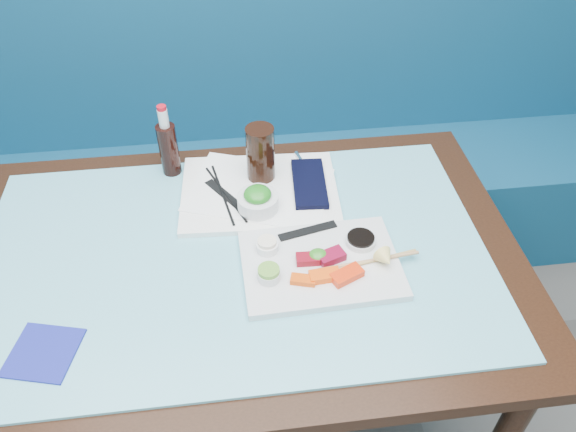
{
  "coord_description": "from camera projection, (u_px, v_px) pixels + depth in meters",
  "views": [
    {
      "loc": [
        0.01,
        0.51,
        1.74
      ],
      "look_at": [
        0.14,
        1.52,
        0.8
      ],
      "focal_mm": 35.0,
      "sensor_mm": 36.0,
      "label": 1
    }
  ],
  "objects": [
    {
      "name": "cola_bottle_cap",
      "position": [
        161.0,
        108.0,
        1.45
      ],
      "size": [
        0.03,
        0.03,
        0.01
      ],
      "primitive_type": "cylinder",
      "rotation": [
        0.0,
        0.0,
        0.42
      ],
      "color": "red",
      "rests_on": "cola_bottle_neck"
    },
    {
      "name": "salmon_mid",
      "position": [
        325.0,
        276.0,
        1.27
      ],
      "size": [
        0.07,
        0.04,
        0.02
      ],
      "primitive_type": "cube",
      "rotation": [
        0.0,
        0.0,
        0.08
      ],
      "color": "#FF4F0A",
      "rests_on": "sashimi_plate"
    },
    {
      "name": "ramekin_wasabi",
      "position": [
        269.0,
        275.0,
        1.26
      ],
      "size": [
        0.06,
        0.06,
        0.02
      ],
      "primitive_type": "cylinder",
      "rotation": [
        0.0,
        0.0,
        -0.21
      ],
      "color": "white",
      "rests_on": "sashimi_plate"
    },
    {
      "name": "dining_table",
      "position": [
        237.0,
        279.0,
        1.41
      ],
      "size": [
        1.4,
        0.9,
        0.75
      ],
      "color": "black",
      "rests_on": "ground"
    },
    {
      "name": "seaweed_bowl",
      "position": [
        258.0,
        202.0,
        1.43
      ],
      "size": [
        0.14,
        0.14,
        0.04
      ],
      "primitive_type": "cylinder",
      "rotation": [
        0.0,
        0.0,
        0.42
      ],
      "color": "silver",
      "rests_on": "serving_tray"
    },
    {
      "name": "fork",
      "position": [
        302.0,
        161.0,
        1.59
      ],
      "size": [
        0.03,
        0.09,
        0.01
      ],
      "primitive_type": "cylinder",
      "rotation": [
        1.57,
        0.0,
        0.23
      ],
      "color": "silver",
      "rests_on": "serving_tray"
    },
    {
      "name": "chopstick_sleeve",
      "position": [
        308.0,
        231.0,
        1.38
      ],
      "size": [
        0.15,
        0.06,
        0.0
      ],
      "primitive_type": "cube",
      "rotation": [
        0.0,
        0.0,
        0.23
      ],
      "color": "black",
      "rests_on": "sashimi_plate"
    },
    {
      "name": "lemon_wedge",
      "position": [
        386.0,
        259.0,
        1.28
      ],
      "size": [
        0.05,
        0.05,
        0.05
      ],
      "primitive_type": "cone",
      "rotation": [
        1.57,
        0.0,
        0.28
      ],
      "color": "#FFE278",
      "rests_on": "sashimi_plate"
    },
    {
      "name": "wooden_chopstick_b",
      "position": [
        373.0,
        261.0,
        1.3
      ],
      "size": [
        0.22,
        0.05,
        0.01
      ],
      "primitive_type": "cylinder",
      "rotation": [
        1.57,
        0.0,
        -1.38
      ],
      "color": "#A98C4F",
      "rests_on": "sashimi_plate"
    },
    {
      "name": "tuna_right",
      "position": [
        331.0,
        256.0,
        1.31
      ],
      "size": [
        0.07,
        0.06,
        0.02
      ],
      "primitive_type": "cube",
      "rotation": [
        0.0,
        0.0,
        0.35
      ],
      "color": "maroon",
      "rests_on": "sashimi_plate"
    },
    {
      "name": "ginger_fill",
      "position": [
        267.0,
        242.0,
        1.32
      ],
      "size": [
        0.06,
        0.06,
        0.01
      ],
      "primitive_type": "cylinder",
      "rotation": [
        0.0,
        0.0,
        0.3
      ],
      "color": "#F5E5C9",
      "rests_on": "ramekin_ginger"
    },
    {
      "name": "wasabi_fill",
      "position": [
        269.0,
        270.0,
        1.25
      ],
      "size": [
        0.05,
        0.05,
        0.01
      ],
      "primitive_type": "cylinder",
      "rotation": [
        0.0,
        0.0,
        -0.09
      ],
      "color": "#64A234",
      "rests_on": "ramekin_wasabi"
    },
    {
      "name": "cola_bottle_neck",
      "position": [
        163.0,
        118.0,
        1.47
      ],
      "size": [
        0.03,
        0.03,
        0.05
      ],
      "primitive_type": "cylinder",
      "rotation": [
        0.0,
        0.0,
        0.17
      ],
      "color": "silver",
      "rests_on": "cola_bottle_body"
    },
    {
      "name": "salmon_left",
      "position": [
        303.0,
        280.0,
        1.26
      ],
      "size": [
        0.06,
        0.04,
        0.01
      ],
      "primitive_type": "cube",
      "rotation": [
        0.0,
        0.0,
        -0.28
      ],
      "color": "#EA4B09",
      "rests_on": "sashimi_plate"
    },
    {
      "name": "cola_bottle_body",
      "position": [
        169.0,
        150.0,
        1.54
      ],
      "size": [
        0.07,
        0.07,
        0.15
      ],
      "primitive_type": "cylinder",
      "rotation": [
        0.0,
        0.0,
        0.41
      ],
      "color": "black",
      "rests_on": "glass_top"
    },
    {
      "name": "black_chopstick_a",
      "position": [
        223.0,
        194.0,
        1.49
      ],
      "size": [
        0.05,
        0.25,
        0.01
      ],
      "primitive_type": "cylinder",
      "rotation": [
        1.57,
        0.0,
        0.19
      ],
      "color": "black",
      "rests_on": "serving_tray"
    },
    {
      "name": "navy_pouch",
      "position": [
        309.0,
        183.0,
        1.51
      ],
      "size": [
        0.1,
        0.21,
        0.02
      ],
      "primitive_type": "cube",
      "rotation": [
        0.0,
        0.0,
        -0.07
      ],
      "color": "black",
      "rests_on": "serving_tray"
    },
    {
      "name": "black_chopstick_b",
      "position": [
        226.0,
        194.0,
        1.49
      ],
      "size": [
        0.1,
        0.23,
        0.01
      ],
      "primitive_type": "cylinder",
      "rotation": [
        1.57,
        0.0,
        0.39
      ],
      "color": "black",
      "rests_on": "serving_tray"
    },
    {
      "name": "serving_tray",
      "position": [
        260.0,
        192.0,
        1.51
      ],
      "size": [
        0.43,
        0.33,
        0.02
      ],
      "primitive_type": "cube",
      "rotation": [
        0.0,
        0.0,
        -0.06
      ],
      "color": "white",
      "rests_on": "glass_top"
    },
    {
      "name": "booth_bench",
      "position": [
        229.0,
        167.0,
        2.22
      ],
      "size": [
        3.0,
        0.56,
        1.17
      ],
      "color": "navy",
      "rests_on": "ground"
    },
    {
      "name": "tray_sleeve",
      "position": [
        224.0,
        194.0,
        1.49
      ],
      "size": [
        0.1,
        0.14,
        0.0
      ],
      "primitive_type": "cube",
      "rotation": [
        0.0,
        0.0,
        0.59
      ],
      "color": "black",
      "rests_on": "serving_tray"
    },
    {
      "name": "paper_placemat",
      "position": [
        260.0,
        189.0,
        1.5
      ],
      "size": [
        0.43,
        0.37,
        0.0
      ],
      "primitive_type": "cube",
      "rotation": [
        0.0,
        0.0,
        -0.34
      ],
      "color": "white",
      "rests_on": "serving_tray"
    },
    {
      "name": "glass_top",
      "position": [
        235.0,
        255.0,
        1.36
      ],
      "size": [
        1.22,
        0.76,
        0.01
      ],
      "primitive_type": "cube",
      "color": "#66BACC",
      "rests_on": "dining_table"
    },
    {
      "name": "ramekin_ginger",
      "position": [
        267.0,
        246.0,
        1.33
      ],
      "size": [
        0.05,
        0.05,
        0.02
      ],
      "primitive_type": "cylinder",
      "rotation": [
        0.0,
        0.0,
        -0.03
      ],
      "color": "white",
      "rests_on": "sashimi_plate"
    },
    {
      "name": "seaweed_garnish",
      "position": [
        318.0,
        255.0,
        1.31
      ],
      "size": [
        0.06,
        0.05,
        0.02
      ],
      "primitive_type": "ellipsoid",
      "rotation": [
        0.0,
        0.0,
        -0.35
      ],
      "color": "#2D7D1D",
      "rests_on": "sashimi_plate"
    },
    {
      "name": "tuna_left",
      "position": [
        308.0,
        259.0,
        1.3
      ],
      "size": [
        0.06,
        0.04,
        0.02
      ],
      "primitive_type": "cube",
      "rotation": [
        0.0,
        0.0,
        -0.05
      ],
      "color": "maroon",
      "rests_on": "sashimi_plate"
    },
    {
      "name": "wooden_chopstick_a",
      "position": [
        369.0,
        261.0,
        1.3
      ],
      "size": [
        0.25,
        0.03,
        0.01
      ],
      "primitive_type": "cylinder",
      "rotation": [
        1.57,
        0.0,
        -1.46
      ],
      "color": "tan",
      "rests_on": "sashimi_plate"
    },
    {
      "name": "blue_napkin",
      "position": [
        43.0,
        352.0,
        1.15
      ],
      "size": [
        0.16,
        0.16,
        0.01
      ],
      "primitive_type": "cube",
      "rotation": [
        0.0,
        0.0,
        -0.25
      ],
      "color": "navy",
      "rests_on": "glass_top"
    },
    {
      "name": "soy_dish",
      "position": [
        360.0,
        241.0,
        1.35
      ],
      "size": [
        0.07,
        0.07,
        0.01
      ],
      "primitive_type": "cylinder",
      "rotation": [
        0.0,
        0.0,
        -0.02
      ],
      "color": "silver",
      "rests_on": "sashimi_plate"
    },
    {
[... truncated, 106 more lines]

